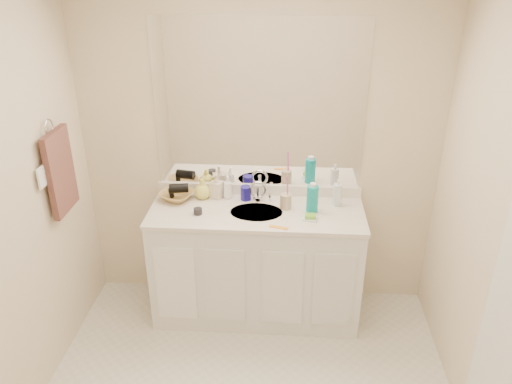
{
  "coord_description": "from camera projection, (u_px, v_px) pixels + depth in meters",
  "views": [
    {
      "loc": [
        0.21,
        -2.08,
        2.54
      ],
      "look_at": [
        0.0,
        0.97,
        1.05
      ],
      "focal_mm": 35.0,
      "sensor_mm": 36.0,
      "label": 1
    }
  ],
  "objects": [
    {
      "name": "clear_pump_bottle",
      "position": [
        337.0,
        195.0,
        3.56
      ],
      "size": [
        0.07,
        0.07,
        0.16
      ],
      "primitive_type": "cylinder",
      "rotation": [
        0.0,
        0.0,
        -0.1
      ],
      "color": "white",
      "rests_on": "countertop"
    },
    {
      "name": "hand_towel",
      "position": [
        60.0,
        172.0,
        3.21
      ],
      "size": [
        0.04,
        0.32,
        0.55
      ],
      "primitive_type": "cube",
      "color": "#422723",
      "rests_on": "towel_ring"
    },
    {
      "name": "dark_jar",
      "position": [
        198.0,
        211.0,
        3.47
      ],
      "size": [
        0.08,
        0.08,
        0.04
      ],
      "primitive_type": "cylinder",
      "rotation": [
        0.0,
        0.0,
        -0.41
      ],
      "color": "black",
      "rests_on": "countertop"
    },
    {
      "name": "green_soap",
      "position": [
        310.0,
        216.0,
        3.39
      ],
      "size": [
        0.07,
        0.05,
        0.03
      ],
      "primitive_type": "cube",
      "rotation": [
        0.0,
        0.0,
        -0.01
      ],
      "color": "#74BF2E",
      "rests_on": "soap_dish"
    },
    {
      "name": "towel_ring",
      "position": [
        49.0,
        127.0,
        3.08
      ],
      "size": [
        0.01,
        0.11,
        0.11
      ],
      "primitive_type": "torus",
      "rotation": [
        0.0,
        1.57,
        0.0
      ],
      "color": "silver",
      "rests_on": "wall_left"
    },
    {
      "name": "soap_bottle_white",
      "position": [
        228.0,
        187.0,
        3.66
      ],
      "size": [
        0.09,
        0.09,
        0.18
      ],
      "primitive_type": "imported",
      "rotation": [
        0.0,
        0.0,
        0.36
      ],
      "color": "white",
      "rests_on": "countertop"
    },
    {
      "name": "vanity_cabinet",
      "position": [
        256.0,
        264.0,
        3.72
      ],
      "size": [
        1.5,
        0.55,
        0.85
      ],
      "primitive_type": "cube",
      "color": "silver",
      "rests_on": "floor"
    },
    {
      "name": "faucet",
      "position": [
        258.0,
        194.0,
        3.64
      ],
      "size": [
        0.02,
        0.02,
        0.11
      ],
      "primitive_type": "cylinder",
      "color": "silver",
      "rests_on": "countertop"
    },
    {
      "name": "switch_plate",
      "position": [
        42.0,
        177.0,
        3.01
      ],
      "size": [
        0.01,
        0.08,
        0.13
      ],
      "primitive_type": "cube",
      "color": "white",
      "rests_on": "wall_left"
    },
    {
      "name": "sink_basin",
      "position": [
        256.0,
        213.0,
        3.51
      ],
      "size": [
        0.37,
        0.37,
        0.02
      ],
      "primitive_type": "cylinder",
      "color": "beige",
      "rests_on": "countertop"
    },
    {
      "name": "mouthwash_bottle",
      "position": [
        312.0,
        199.0,
        3.47
      ],
      "size": [
        0.1,
        0.1,
        0.19
      ],
      "primitive_type": "cylinder",
      "rotation": [
        0.0,
        0.0,
        -0.29
      ],
      "color": "#0C9398",
      "rests_on": "countertop"
    },
    {
      "name": "blue_mug",
      "position": [
        246.0,
        193.0,
        3.65
      ],
      "size": [
        0.1,
        0.1,
        0.11
      ],
      "primitive_type": "cylinder",
      "rotation": [
        0.0,
        0.0,
        0.33
      ],
      "color": "navy",
      "rests_on": "countertop"
    },
    {
      "name": "wicker_basket",
      "position": [
        177.0,
        196.0,
        3.67
      ],
      "size": [
        0.31,
        0.31,
        0.06
      ],
      "primitive_type": "imported",
      "rotation": [
        0.0,
        0.0,
        -0.4
      ],
      "color": "#AB8445",
      "rests_on": "countertop"
    },
    {
      "name": "wall_back",
      "position": [
        259.0,
        154.0,
        3.63
      ],
      "size": [
        2.6,
        0.02,
        2.4
      ],
      "primitive_type": "cube",
      "color": "beige",
      "rests_on": "floor"
    },
    {
      "name": "soap_bottle_yellow",
      "position": [
        202.0,
        189.0,
        3.66
      ],
      "size": [
        0.15,
        0.15,
        0.15
      ],
      "primitive_type": "imported",
      "rotation": [
        0.0,
        0.0,
        0.28
      ],
      "color": "#DFDC56",
      "rests_on": "countertop"
    },
    {
      "name": "tan_cup",
      "position": [
        286.0,
        201.0,
        3.53
      ],
      "size": [
        0.08,
        0.08,
        0.11
      ],
      "primitive_type": "cylinder",
      "rotation": [
        0.0,
        0.0,
        0.01
      ],
      "color": "tan",
      "rests_on": "countertop"
    },
    {
      "name": "backsplash",
      "position": [
        259.0,
        190.0,
        3.73
      ],
      "size": [
        1.52,
        0.03,
        0.08
      ],
      "primitive_type": "cube",
      "color": "white",
      "rests_on": "countertop"
    },
    {
      "name": "soap_dish",
      "position": [
        310.0,
        219.0,
        3.4
      ],
      "size": [
        0.11,
        0.1,
        0.01
      ],
      "primitive_type": "cube",
      "rotation": [
        0.0,
        0.0,
        -0.21
      ],
      "color": "white",
      "rests_on": "countertop"
    },
    {
      "name": "toothbrush",
      "position": [
        287.0,
        189.0,
        3.49
      ],
      "size": [
        0.02,
        0.04,
        0.21
      ],
      "primitive_type": "cylinder",
      "rotation": [
        0.14,
        0.0,
        -0.22
      ],
      "color": "#EF3FAD",
      "rests_on": "tan_cup"
    },
    {
      "name": "hair_dryer",
      "position": [
        179.0,
        188.0,
        3.64
      ],
      "size": [
        0.15,
        0.09,
        0.07
      ],
      "primitive_type": "cylinder",
      "rotation": [
        0.0,
        1.57,
        0.2
      ],
      "color": "black",
      "rests_on": "wicker_basket"
    },
    {
      "name": "mirror",
      "position": [
        259.0,
        106.0,
        3.46
      ],
      "size": [
        1.48,
        0.01,
        1.2
      ],
      "primitive_type": "cube",
      "color": "white",
      "rests_on": "wall_back"
    },
    {
      "name": "countertop",
      "position": [
        256.0,
        212.0,
        3.53
      ],
      "size": [
        1.52,
        0.57,
        0.03
      ],
      "primitive_type": "cube",
      "color": "silver",
      "rests_on": "vanity_cabinet"
    },
    {
      "name": "orange_comb",
      "position": [
        279.0,
        227.0,
        3.3
      ],
      "size": [
        0.13,
        0.06,
        0.01
      ],
      "primitive_type": "cube",
      "rotation": [
        0.0,
        0.0,
        -0.23
      ],
      "color": "orange",
      "rests_on": "countertop"
    },
    {
      "name": "soap_bottle_cream",
      "position": [
        217.0,
        186.0,
        3.67
      ],
      "size": [
        0.11,
        0.11,
        0.19
      ],
      "primitive_type": "imported",
      "rotation": [
        0.0,
        0.0,
        -0.4
      ],
      "color": "beige",
      "rests_on": "countertop"
    }
  ]
}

